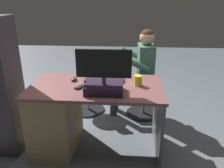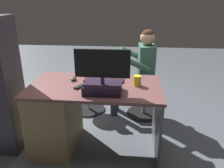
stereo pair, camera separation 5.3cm
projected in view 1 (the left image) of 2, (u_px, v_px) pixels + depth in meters
ground_plane at (102, 127)px, 2.94m from camera, size 10.00×10.00×0.00m
desk at (65, 114)px, 2.44m from camera, size 1.34×0.75×0.74m
monitor at (104, 80)px, 2.09m from camera, size 0.51×0.24×0.41m
keyboard at (104, 80)px, 2.42m from camera, size 0.42×0.14×0.02m
computer_mouse at (74, 79)px, 2.42m from camera, size 0.06×0.10×0.04m
cup at (138, 80)px, 2.28m from camera, size 0.08×0.08×0.10m
tv_remote at (81, 87)px, 2.24m from camera, size 0.11×0.15×0.02m
office_chair_teddy at (88, 94)px, 3.27m from camera, size 0.47×0.47×0.46m
teddy_bear at (87, 71)px, 3.16m from camera, size 0.23×0.23×0.33m
visitor_chair at (144, 96)px, 3.17m from camera, size 0.47×0.47×0.46m
person at (138, 67)px, 3.02m from camera, size 0.58×0.50×1.20m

